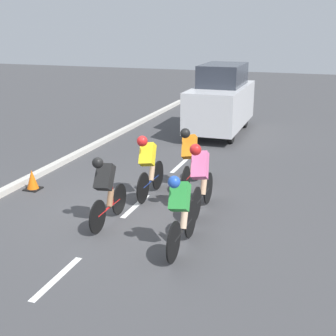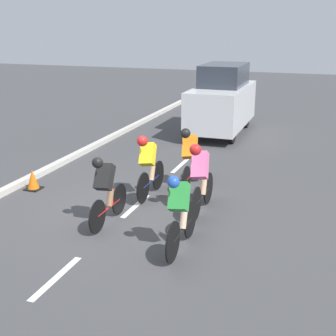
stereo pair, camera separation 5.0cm
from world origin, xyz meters
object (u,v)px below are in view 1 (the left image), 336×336
cyclist_yellow (148,164)px  cyclist_orange (190,155)px  cyclist_green (181,211)px  traffic_cone (32,180)px  support_car (221,100)px  cyclist_pink (201,176)px  cyclist_black (106,188)px

cyclist_yellow → cyclist_orange: cyclist_orange is taller
cyclist_green → traffic_cone: (4.30, -1.83, -0.51)m
support_car → cyclist_pink: bearing=99.6°
cyclist_pink → support_car: 7.53m
cyclist_green → cyclist_yellow: (1.49, -2.28, 0.04)m
cyclist_green → cyclist_yellow: bearing=-56.9°
cyclist_green → support_car: bearing=-81.5°
cyclist_black → support_car: bearing=-92.2°
cyclist_orange → traffic_cone: size_ratio=3.44×
cyclist_yellow → cyclist_black: bearing=82.4°
support_car → traffic_cone: (2.92, 7.35, -0.97)m
cyclist_black → support_car: support_car is taller
cyclist_black → traffic_cone: 2.92m
cyclist_green → cyclist_black: cyclist_green is taller
cyclist_pink → traffic_cone: cyclist_pink is taller
cyclist_black → cyclist_pink: bearing=-143.3°
cyclist_black → cyclist_green: bearing=161.2°
cyclist_orange → support_car: (0.60, -5.96, 0.39)m
cyclist_black → traffic_cone: (2.59, -1.25, -0.52)m
cyclist_green → cyclist_orange: cyclist_orange is taller
cyclist_yellow → cyclist_black: 1.72m
cyclist_black → support_car: size_ratio=0.39×
cyclist_orange → support_car: bearing=-84.2°
cyclist_yellow → cyclist_pink: 1.46m
support_car → cyclist_black: bearing=87.8°
support_car → cyclist_yellow: bearing=89.1°
support_car → traffic_cone: size_ratio=8.57×
cyclist_yellow → cyclist_pink: cyclist_pink is taller
traffic_cone → cyclist_green: bearing=156.9°
cyclist_orange → cyclist_pink: size_ratio=1.00×
cyclist_yellow → cyclist_black: size_ratio=1.02×
support_car → cyclist_orange: bearing=95.8°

